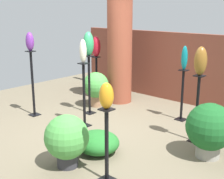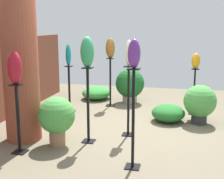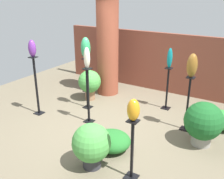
{
  "view_description": "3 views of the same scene",
  "coord_description": "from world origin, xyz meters",
  "px_view_note": "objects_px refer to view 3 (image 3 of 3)",
  "views": [
    {
      "loc": [
        3.8,
        -3.85,
        2.2
      ],
      "look_at": [
        0.12,
        0.22,
        0.75
      ],
      "focal_mm": 50.0,
      "sensor_mm": 36.0,
      "label": 1
    },
    {
      "loc": [
        -5.49,
        -0.94,
        1.9
      ],
      "look_at": [
        -0.26,
        0.27,
        0.79
      ],
      "focal_mm": 50.0,
      "sensor_mm": 36.0,
      "label": 2
    },
    {
      "loc": [
        2.77,
        -4.16,
        2.73
      ],
      "look_at": [
        0.21,
        0.01,
        0.85
      ],
      "focal_mm": 42.0,
      "sensor_mm": 36.0,
      "label": 3
    }
  ],
  "objects_px": {
    "pedestal_jade": "(87,86)",
    "art_vase_bronze": "(192,65)",
    "art_vase_amber": "(133,110)",
    "art_vase_jade": "(86,48)",
    "art_vase_ivory": "(87,58)",
    "art_vase_teal": "(170,58)",
    "pedestal_ivory": "(88,98)",
    "potted_plant_front_left": "(90,82)",
    "potted_plant_walkway_edge": "(91,144)",
    "art_vase_violet": "(32,48)",
    "art_vase_ruby": "(86,46)",
    "pedestal_ruby": "(87,75)",
    "pedestal_bronze": "(187,106)",
    "pedestal_amber": "(132,153)",
    "brick_pillar": "(108,47)",
    "pedestal_violet": "(37,88)",
    "pedestal_teal": "(167,91)",
    "potted_plant_near_pillar": "(203,122)"
  },
  "relations": [
    {
      "from": "pedestal_bronze",
      "to": "potted_plant_front_left",
      "type": "xyz_separation_m",
      "value": [
        -2.62,
        0.25,
        -0.05
      ]
    },
    {
      "from": "brick_pillar",
      "to": "art_vase_jade",
      "type": "relative_size",
      "value": 5.36
    },
    {
      "from": "pedestal_ruby",
      "to": "art_vase_amber",
      "type": "height_order",
      "value": "art_vase_amber"
    },
    {
      "from": "pedestal_violet",
      "to": "art_vase_teal",
      "type": "xyz_separation_m",
      "value": [
        2.44,
        1.82,
        0.64
      ]
    },
    {
      "from": "pedestal_bronze",
      "to": "pedestal_ruby",
      "type": "relative_size",
      "value": 1.09
    },
    {
      "from": "pedestal_ruby",
      "to": "art_vase_ivory",
      "type": "xyz_separation_m",
      "value": [
        1.13,
        -1.47,
        0.96
      ]
    },
    {
      "from": "pedestal_bronze",
      "to": "brick_pillar",
      "type": "bearing_deg",
      "value": 159.84
    },
    {
      "from": "potted_plant_front_left",
      "to": "pedestal_amber",
      "type": "bearing_deg",
      "value": -42.6
    },
    {
      "from": "pedestal_amber",
      "to": "art_vase_violet",
      "type": "distance_m",
      "value": 3.21
    },
    {
      "from": "pedestal_violet",
      "to": "art_vase_ruby",
      "type": "distance_m",
      "value": 1.88
    },
    {
      "from": "art_vase_teal",
      "to": "art_vase_ruby",
      "type": "xyz_separation_m",
      "value": [
        -2.33,
        -0.07,
        0.03
      ]
    },
    {
      "from": "pedestal_amber",
      "to": "pedestal_ruby",
      "type": "height_order",
      "value": "pedestal_ruby"
    },
    {
      "from": "pedestal_violet",
      "to": "art_vase_ivory",
      "type": "bearing_deg",
      "value": 12.84
    },
    {
      "from": "pedestal_amber",
      "to": "pedestal_jade",
      "type": "xyz_separation_m",
      "value": [
        -2.11,
        1.73,
        0.12
      ]
    },
    {
      "from": "art_vase_teal",
      "to": "pedestal_ruby",
      "type": "bearing_deg",
      "value": -178.25
    },
    {
      "from": "pedestal_bronze",
      "to": "pedestal_ruby",
      "type": "xyz_separation_m",
      "value": [
        -3.03,
        0.69,
        -0.04
      ]
    },
    {
      "from": "pedestal_violet",
      "to": "art_vase_ruby",
      "type": "bearing_deg",
      "value": 86.24
    },
    {
      "from": "brick_pillar",
      "to": "pedestal_violet",
      "type": "height_order",
      "value": "brick_pillar"
    },
    {
      "from": "art_vase_amber",
      "to": "art_vase_jade",
      "type": "height_order",
      "value": "art_vase_jade"
    },
    {
      "from": "pedestal_jade",
      "to": "pedestal_amber",
      "type": "bearing_deg",
      "value": -39.3
    },
    {
      "from": "art_vase_amber",
      "to": "art_vase_jade",
      "type": "distance_m",
      "value": 2.75
    },
    {
      "from": "art_vase_ivory",
      "to": "potted_plant_walkway_edge",
      "type": "xyz_separation_m",
      "value": [
        0.97,
        -1.24,
        -1.01
      ]
    },
    {
      "from": "art_vase_jade",
      "to": "art_vase_violet",
      "type": "relative_size",
      "value": 1.31
    },
    {
      "from": "art_vase_amber",
      "to": "art_vase_violet",
      "type": "height_order",
      "value": "art_vase_violet"
    },
    {
      "from": "pedestal_violet",
      "to": "pedestal_ruby",
      "type": "bearing_deg",
      "value": 86.24
    },
    {
      "from": "pedestal_amber",
      "to": "art_vase_teal",
      "type": "distance_m",
      "value": 2.84
    },
    {
      "from": "brick_pillar",
      "to": "pedestal_jade",
      "type": "height_order",
      "value": "brick_pillar"
    },
    {
      "from": "pedestal_amber",
      "to": "pedestal_bronze",
      "type": "height_order",
      "value": "pedestal_bronze"
    },
    {
      "from": "pedestal_ivory",
      "to": "art_vase_amber",
      "type": "relative_size",
      "value": 3.68
    },
    {
      "from": "pedestal_jade",
      "to": "art_vase_jade",
      "type": "bearing_deg",
      "value": 0.0
    },
    {
      "from": "pedestal_ruby",
      "to": "potted_plant_near_pillar",
      "type": "relative_size",
      "value": 1.25
    },
    {
      "from": "pedestal_teal",
      "to": "art_vase_teal",
      "type": "xyz_separation_m",
      "value": [
        0.0,
        0.0,
        0.8
      ]
    },
    {
      "from": "pedestal_ivory",
      "to": "potted_plant_front_left",
      "type": "distance_m",
      "value": 1.26
    },
    {
      "from": "potted_plant_walkway_edge",
      "to": "art_vase_violet",
      "type": "bearing_deg",
      "value": 156.59
    },
    {
      "from": "pedestal_violet",
      "to": "art_vase_jade",
      "type": "distance_m",
      "value": 1.45
    },
    {
      "from": "brick_pillar",
      "to": "pedestal_teal",
      "type": "height_order",
      "value": "brick_pillar"
    },
    {
      "from": "art_vase_jade",
      "to": "art_vase_teal",
      "type": "bearing_deg",
      "value": 29.86
    },
    {
      "from": "pedestal_violet",
      "to": "art_vase_amber",
      "type": "xyz_separation_m",
      "value": [
        2.89,
        -0.86,
        0.53
      ]
    },
    {
      "from": "art_vase_ivory",
      "to": "art_vase_teal",
      "type": "height_order",
      "value": "art_vase_ivory"
    },
    {
      "from": "art_vase_ruby",
      "to": "pedestal_ruby",
      "type": "bearing_deg",
      "value": 0.0
    },
    {
      "from": "pedestal_ivory",
      "to": "pedestal_teal",
      "type": "xyz_separation_m",
      "value": [
        1.2,
        1.54,
        -0.09
      ]
    },
    {
      "from": "brick_pillar",
      "to": "pedestal_ruby",
      "type": "height_order",
      "value": "brick_pillar"
    },
    {
      "from": "art_vase_jade",
      "to": "potted_plant_walkway_edge",
      "type": "relative_size",
      "value": 0.64
    },
    {
      "from": "pedestal_jade",
      "to": "art_vase_bronze",
      "type": "distance_m",
      "value": 2.51
    },
    {
      "from": "pedestal_bronze",
      "to": "art_vase_jade",
      "type": "relative_size",
      "value": 2.35
    },
    {
      "from": "art_vase_ivory",
      "to": "art_vase_ruby",
      "type": "bearing_deg",
      "value": 127.59
    },
    {
      "from": "potted_plant_walkway_edge",
      "to": "pedestal_bronze",
      "type": "bearing_deg",
      "value": 65.06
    },
    {
      "from": "art_vase_teal",
      "to": "pedestal_violet",
      "type": "bearing_deg",
      "value": -143.29
    },
    {
      "from": "pedestal_ivory",
      "to": "art_vase_jade",
      "type": "relative_size",
      "value": 2.51
    },
    {
      "from": "pedestal_amber",
      "to": "art_vase_violet",
      "type": "bearing_deg",
      "value": 163.39
    }
  ]
}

